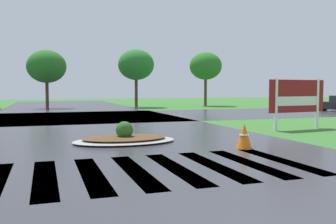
# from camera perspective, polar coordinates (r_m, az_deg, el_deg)

# --- Properties ---
(asphalt_roadway) EXTENTS (11.21, 80.00, 0.01)m
(asphalt_roadway) POSITION_cam_1_polar(r_m,az_deg,el_deg) (13.55, -9.15, -3.70)
(asphalt_roadway) COLOR #35353A
(asphalt_roadway) RESTS_ON ground
(asphalt_cross_road) EXTENTS (90.00, 10.09, 0.01)m
(asphalt_cross_road) POSITION_cam_1_polar(r_m,az_deg,el_deg) (23.07, -13.16, -0.73)
(asphalt_cross_road) COLOR #35353A
(asphalt_cross_road) RESTS_ON ground
(crosswalk_stripes) EXTENTS (6.75, 3.38, 0.01)m
(crosswalk_stripes) POSITION_cam_1_polar(r_m,az_deg,el_deg) (7.90, -1.92, -8.95)
(crosswalk_stripes) COLOR white
(crosswalk_stripes) RESTS_ON ground
(estate_billboard) EXTENTS (2.95, 0.39, 2.15)m
(estate_billboard) POSITION_cam_1_polar(r_m,az_deg,el_deg) (16.44, 19.49, 2.08)
(estate_billboard) COLOR white
(estate_billboard) RESTS_ON ground
(median_island) EXTENTS (3.31, 2.08, 0.68)m
(median_island) POSITION_cam_1_polar(r_m,az_deg,el_deg) (11.87, -6.81, -4.11)
(median_island) COLOR #9E9B93
(median_island) RESTS_ON ground
(traffic_cone) EXTENTS (0.46, 0.46, 0.72)m
(traffic_cone) POSITION_cam_1_polar(r_m,az_deg,el_deg) (10.76, 11.81, -3.76)
(traffic_cone) COLOR orange
(traffic_cone) RESTS_ON ground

